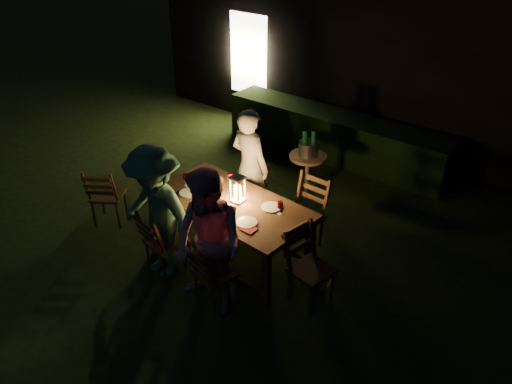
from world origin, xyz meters
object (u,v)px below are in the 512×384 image
Objects in this scene: chair_near_left at (165,251)px; bottle_bucket_a at (304,146)px; chair_near_right at (215,283)px; dining_table at (232,207)px; chair_far_left at (248,202)px; ice_bucket at (309,149)px; bottle_bucket_b at (313,145)px; person_opp_right at (209,244)px; side_table at (308,161)px; bottle_table at (218,185)px; chair_end at (310,279)px; person_opp_left at (157,214)px; chair_spare at (109,205)px; person_house_side at (250,167)px; lantern at (238,191)px; chair_far_right at (303,227)px.

bottle_bucket_a is (0.43, 2.49, 0.64)m from chair_near_left.
dining_table is at bearing 128.08° from chair_near_right.
chair_near_right is 1.78m from chair_far_left.
bottle_bucket_b is (0.05, 0.04, 0.05)m from ice_bucket.
chair_near_left is 1.08m from person_opp_right.
side_table is (-0.02, 1.79, -0.09)m from dining_table.
ice_bucket is (0.00, -0.00, 0.20)m from side_table.
person_opp_right is at bearing -81.07° from ice_bucket.
chair_near_right is 3.38× the size of bottle_table.
dining_table is 6.57× the size of bottle_bucket_a.
person_opp_left is at bearing -57.74° from chair_end.
bottle_bucket_b reaches higher than chair_near_right.
person_opp_right is (2.32, -0.37, 0.59)m from chair_spare.
lantern is (0.44, -0.80, 0.15)m from person_house_side.
ice_bucket is (-1.25, 1.88, 0.58)m from chair_end.
chair_end is (0.62, -0.82, -0.02)m from chair_far_right.
person_opp_right is 1.08m from bottle_table.
chair_end is at bearing -57.97° from bottle_bucket_b.
person_house_side reaches higher than ice_bucket.
chair_near_right is 1.91m from person_house_side.
person_opp_left is at bearing -43.84° from chair_spare.
chair_far_right is 1.09× the size of chair_spare.
chair_near_right is at bearing 3.23° from person_opp_left.
chair_spare is at bearing -129.91° from side_table.
chair_near_left is at bearing -120.41° from dining_table.
lantern reaches higher than chair_spare.
bottle_bucket_a is at bearing -98.34° from chair_far_left.
bottle_table reaches higher than chair_far_right.
person_opp_left is (-0.90, 0.01, 0.59)m from chair_near_right.
chair_far_right reaches higher than chair_far_left.
dining_table is 0.25m from lantern.
chair_end is at bearing 29.25° from chair_near_left.
dining_table is 1.23× the size of person_house_side.
person_opp_right is 2.69m from side_table.
bottle_bucket_a reaches higher than chair_far_right.
bottle_bucket_a is at bearing -141.34° from ice_bucket.
person_opp_left is 2.63m from side_table.
dining_table is 1.19× the size of person_opp_right.
bottle_bucket_a is (0.32, 0.96, 0.64)m from chair_far_left.
person_opp_right is 2.65m from bottle_bucket_a.
ice_bucket is at bearing -100.22° from chair_far_left.
side_table is 2.39× the size of bottle_bucket_b.
dining_table is at bearing -4.09° from bottle_table.
person_opp_left is (-0.90, 0.06, -0.00)m from person_opp_right.
bottle_table is (-0.85, -0.71, 0.67)m from chair_far_right.
bottle_bucket_a is at bearing 18.65° from chair_spare.
chair_near_right is at bearing 83.73° from chair_far_right.
person_opp_right reaches higher than chair_near_right.
chair_end is 1.63m from bottle_table.
bottle_table is (0.14, -0.78, 0.70)m from chair_far_left.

